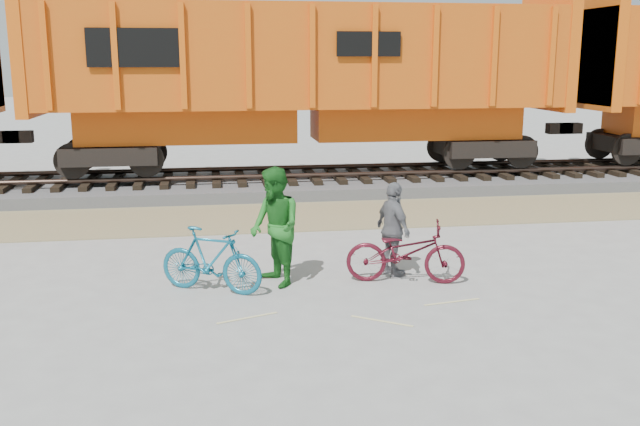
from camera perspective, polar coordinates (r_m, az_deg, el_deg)
The scene contains 9 objects.
ground at distance 10.78m, azimuth -0.72°, elevation -6.65°, with size 120.00×120.00×0.00m, color #9E9E99.
gravel_strip at distance 16.04m, azimuth -3.49°, elevation -0.30°, with size 120.00×3.00×0.02m, color #9C8B61.
ballast_bed at distance 19.44m, azimuth -4.47°, elevation 2.32°, with size 120.00×4.00×0.30m, color slate.
track at distance 19.39m, azimuth -4.48°, elevation 3.26°, with size 120.00×2.60×0.24m.
hopper_car_center at distance 19.27m, azimuth -1.31°, elevation 10.81°, with size 14.00×3.13×4.65m.
bicycle_teal at distance 10.94m, azimuth -8.72°, elevation -3.73°, with size 0.47×1.68×1.01m, color #11617D.
bicycle_maroon at distance 11.36m, azimuth 6.85°, elevation -3.14°, with size 0.65×1.87×0.98m, color #4C101C.
person_man at distance 11.07m, azimuth -3.61°, elevation -1.13°, with size 0.91×0.71×1.87m, color #1C671E.
person_woman at distance 11.64m, azimuth 5.89°, elevation -1.31°, with size 0.91×0.38×1.55m, color slate.
Camera 1 is at (-1.43, -10.10, 3.49)m, focal length 40.00 mm.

